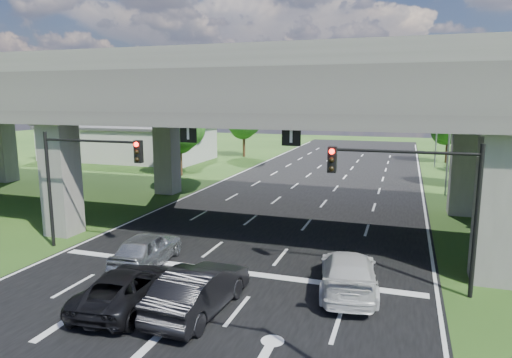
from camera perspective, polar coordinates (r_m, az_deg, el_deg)
The scene contains 18 objects.
ground at distance 17.94m, azimuth -7.94°, elevation -15.28°, with size 160.00×160.00×0.00m, color #224115.
road at distance 26.67m, azimuth 1.60°, elevation -6.56°, with size 18.00×120.00×0.03m, color black.
overpass at distance 27.47m, azimuth 2.90°, elevation 10.63°, with size 80.00×15.00×10.00m.
warehouse at distance 59.91m, azimuth -15.66°, elevation 4.30°, with size 20.00×10.00×4.00m, color #9E9E99.
signal_right at distance 18.76m, azimuth 19.54°, elevation -1.16°, with size 5.76×0.54×6.00m.
signal_left at distance 24.09m, azimuth -20.89°, elevation 1.14°, with size 5.76×0.54×6.00m.
streetlight_far at distance 38.63m, azimuth 22.55°, elevation 6.65°, with size 3.38×0.25×10.00m.
streetlight_beyond at distance 54.59m, azimuth 21.37°, elevation 7.51°, with size 3.38×0.25×10.00m.
tree_left_near at distance 45.81m, azimuth -9.49°, elevation 6.41°, with size 4.50×4.50×7.80m.
tree_left_mid at distance 54.32m, azimuth -8.36°, elevation 6.31°, with size 3.91×3.90×6.76m.
tree_left_far at distance 60.06m, azimuth -1.49°, elevation 7.69°, with size 4.80×4.80×8.32m.
tree_right_near at distance 42.99m, azimuth 25.98°, elevation 4.86°, with size 4.20×4.20×7.28m.
tree_right_mid at distance 51.36m, azimuth 28.13°, elevation 5.02°, with size 3.91×3.90×6.76m.
tree_right_far at distance 58.75m, azimuth 23.02°, elevation 6.53°, with size 4.50×4.50×7.80m.
car_silver at distance 21.79m, azimuth -13.48°, elevation -8.50°, with size 1.85×4.59×1.56m, color #B1B3B9.
car_dark at distance 16.96m, azimuth -7.11°, elevation -13.53°, with size 1.81×5.18×1.71m, color black.
car_white at distance 18.87m, azimuth 11.46°, elevation -11.39°, with size 2.18×5.37×1.56m, color silver.
car_trailing at distance 17.99m, azimuth -15.91°, elevation -12.95°, with size 2.33×5.06×1.41m, color black.
Camera 1 is at (7.29, -14.49, 7.66)m, focal length 32.00 mm.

